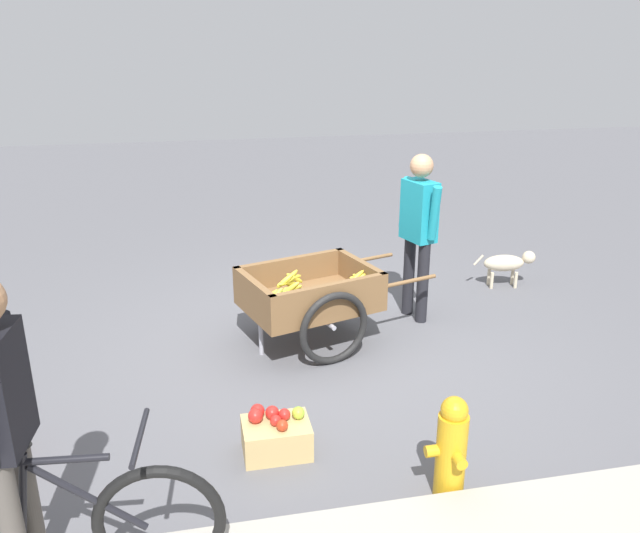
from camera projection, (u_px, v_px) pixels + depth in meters
The scene contains 8 objects.
ground_plane at pixel (327, 348), 5.69m from camera, with size 24.00×24.00×0.00m, color #56565B.
fruit_cart at pixel (310, 298), 5.65m from camera, with size 1.80×1.21×0.72m.
vendor_person at pixel (419, 223), 6.00m from camera, with size 0.29×0.59×1.59m.
bicycle at pixel (55, 526), 3.16m from camera, with size 1.66×0.46×0.85m.
cyclist_person at pixel (1, 413), 2.92m from camera, with size 0.23×0.58×1.66m.
dog at pixel (507, 263), 7.00m from camera, with size 0.67×0.24×0.40m.
fire_hydrant at pixel (451, 448), 3.78m from camera, with size 0.25×0.25×0.67m.
apple_crate at pixel (276, 435), 4.25m from camera, with size 0.44×0.32×0.32m.
Camera 1 is at (1.10, 4.99, 2.62)m, focal length 36.36 mm.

